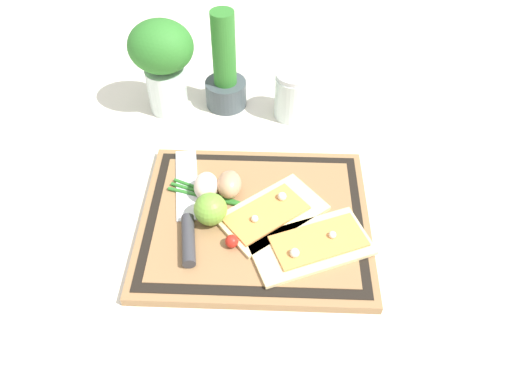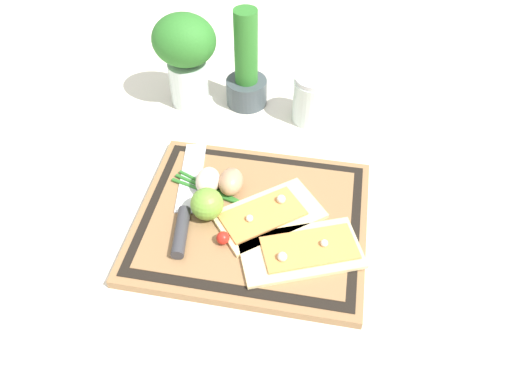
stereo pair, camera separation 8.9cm
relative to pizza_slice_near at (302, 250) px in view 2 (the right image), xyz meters
name	(u,v)px [view 2 (the right image)]	position (x,y,z in m)	size (l,w,h in m)	color
ground_plane	(252,224)	(-0.10, 0.06, -0.03)	(6.00, 6.00, 0.00)	silver
cutting_board	(252,220)	(-0.10, 0.06, -0.02)	(0.40, 0.35, 0.02)	#997047
pizza_slice_near	(302,250)	(0.00, 0.00, 0.00)	(0.22, 0.17, 0.02)	beige
pizza_slice_far	(268,215)	(-0.07, 0.07, 0.00)	(0.21, 0.20, 0.02)	beige
knife	(185,213)	(-0.21, 0.04, 0.00)	(0.07, 0.28, 0.02)	silver
egg_brown	(231,182)	(-0.15, 0.12, 0.02)	(0.04, 0.06, 0.04)	tan
egg_pink	(208,181)	(-0.19, 0.11, 0.02)	(0.04, 0.06, 0.04)	beige
lime	(207,204)	(-0.17, 0.05, 0.02)	(0.06, 0.06, 0.06)	#70A838
cherry_tomato_red	(223,238)	(-0.13, 0.00, 0.01)	(0.02, 0.02, 0.02)	red
scallion_bunch	(249,207)	(-0.10, 0.08, 0.00)	(0.31, 0.14, 0.01)	#2D7528
herb_pot	(246,73)	(-0.18, 0.42, 0.05)	(0.09, 0.09, 0.22)	#3D474C
sauce_jar	(311,102)	(-0.03, 0.38, 0.02)	(0.08, 0.08, 0.11)	silver
herb_glass	(185,53)	(-0.30, 0.40, 0.10)	(0.14, 0.12, 0.21)	silver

